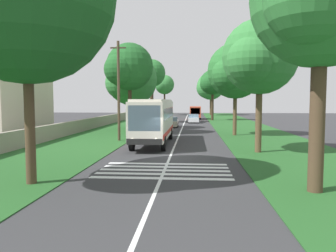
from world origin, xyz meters
The scene contains 22 objects.
ground centered at (0.00, 0.00, 0.00)m, with size 160.00×160.00×0.00m, color #333335.
grass_verge_left centered at (15.00, 8.20, 0.02)m, with size 120.00×8.00×0.04m, color #235623.
grass_verge_right centered at (15.00, -8.20, 0.02)m, with size 120.00×8.00×0.04m, color #235623.
centre_line centered at (15.00, 0.00, 0.00)m, with size 110.00×0.16×0.01m, color silver.
coach_bus centered at (6.05, 1.80, 2.15)m, with size 11.16×2.62×3.73m.
zebra_crossing centered at (-4.52, 0.00, 0.00)m, with size 4.05×6.80×0.01m.
trailing_car_0 centered at (24.30, 1.52, 0.67)m, with size 4.30×1.78×1.43m.
trailing_car_1 centered at (33.96, -1.53, 0.67)m, with size 4.30×1.78×1.43m.
trailing_minibus_0 centered at (44.70, -1.85, 1.55)m, with size 6.00×2.14×2.53m.
roadside_tree_left_0 centered at (33.30, 5.55, 7.97)m, with size 5.81×4.64×10.40m.
roadside_tree_left_1 centered at (14.11, 5.48, 7.10)m, with size 6.29×5.06×9.76m.
roadside_tree_left_2 centered at (-7.70, 5.69, 7.85)m, with size 9.07×7.52×11.78m.
roadside_tree_left_3 centered at (20.64, 6.51, 6.14)m, with size 7.53×6.51×9.51m.
roadside_tree_left_4 centered at (62.81, 5.93, 7.57)m, with size 5.87×4.90×10.14m.
roadside_tree_right_0 centered at (63.25, -5.53, 7.15)m, with size 8.28×7.05×10.75m.
roadside_tree_right_1 centered at (13.57, -5.68, 6.58)m, with size 6.51×5.76×9.55m.
roadside_tree_right_2 centered at (1.99, -5.89, 6.49)m, with size 6.14×5.17×9.18m.
roadside_tree_right_3 centered at (40.71, -4.84, 6.89)m, with size 5.56×4.67×9.32m.
roadside_tree_right_4 centered at (-8.15, -6.18, 7.38)m, with size 6.39×5.36×10.19m.
utility_pole centered at (7.92, 5.20, 4.62)m, with size 0.24×1.40×8.87m.
roadside_wall centered at (20.00, 11.60, 0.74)m, with size 70.00×0.40×1.40m, color gray.
roadside_building centered at (14.79, 19.95, 3.73)m, with size 12.58×6.96×7.37m.
Camera 1 is at (-21.60, -1.49, 3.61)m, focal length 35.64 mm.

